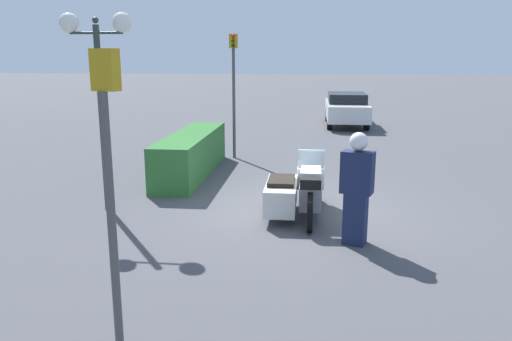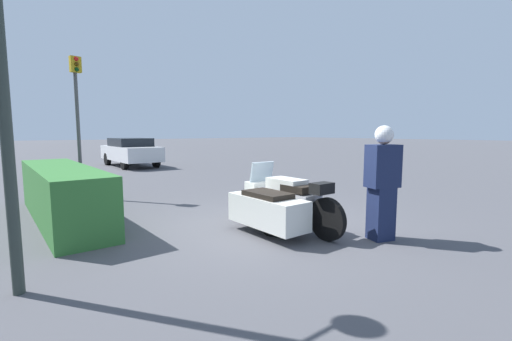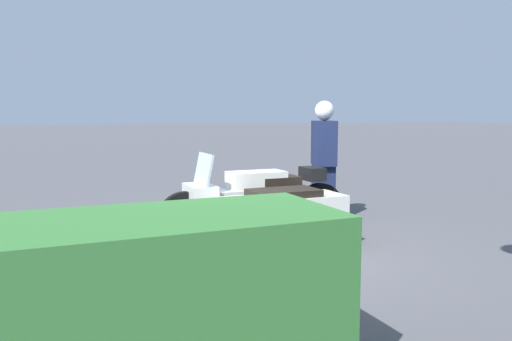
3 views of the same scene
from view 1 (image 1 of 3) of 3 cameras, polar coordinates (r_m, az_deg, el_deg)
ground_plane at (r=10.19m, az=4.78°, el=-4.51°), size 160.00×160.00×0.00m
police_motorcycle at (r=9.81m, az=4.51°, el=-2.26°), size 2.63×1.13×1.18m
officer_rider at (r=8.27m, az=11.44°, el=-1.75°), size 0.45×0.58×1.87m
hedge_bush_curbside at (r=13.26m, az=-7.37°, el=1.91°), size 4.63×0.98×1.08m
twin_lamp_post at (r=10.19m, az=-17.64°, el=12.44°), size 0.37×1.42×3.85m
traffic_light_near at (r=15.06m, az=-2.57°, el=10.44°), size 0.22×0.28×3.68m
traffic_light_far at (r=5.14m, az=-16.41°, el=1.50°), size 0.23×0.29×3.12m
parked_car_background at (r=22.90m, az=10.29°, el=7.04°), size 4.59×1.76×1.45m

